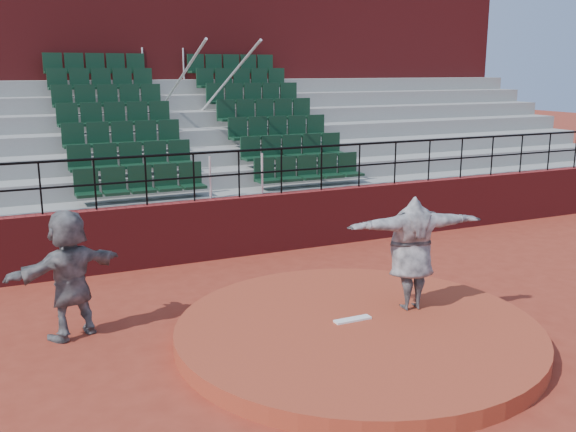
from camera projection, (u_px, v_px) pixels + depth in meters
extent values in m
plane|color=maroon|center=(357.00, 339.00, 9.72)|extent=(90.00, 90.00, 0.00)
cylinder|color=#A03B23|center=(357.00, 332.00, 9.70)|extent=(5.50, 5.50, 0.25)
cube|color=white|center=(353.00, 319.00, 9.80)|extent=(0.60, 0.15, 0.03)
cube|color=maroon|center=(240.00, 226.00, 14.00)|extent=(24.00, 0.30, 1.30)
cylinder|color=black|center=(239.00, 151.00, 13.63)|extent=(24.00, 0.05, 0.05)
cylinder|color=black|center=(239.00, 174.00, 13.74)|extent=(24.00, 0.04, 0.04)
cylinder|color=black|center=(40.00, 188.00, 12.10)|extent=(0.04, 0.04, 1.00)
cylinder|color=black|center=(95.00, 185.00, 12.51)|extent=(0.04, 0.04, 1.00)
cylinder|color=black|center=(146.00, 181.00, 12.92)|extent=(0.04, 0.04, 1.00)
cylinder|color=black|center=(194.00, 177.00, 13.33)|extent=(0.04, 0.04, 1.00)
cylinder|color=black|center=(239.00, 174.00, 13.74)|extent=(0.04, 0.04, 1.00)
cylinder|color=black|center=(281.00, 171.00, 14.15)|extent=(0.04, 0.04, 1.00)
cylinder|color=black|center=(321.00, 168.00, 14.56)|extent=(0.04, 0.04, 1.00)
cylinder|color=black|center=(359.00, 165.00, 14.97)|extent=(0.04, 0.04, 1.00)
cylinder|color=black|center=(395.00, 163.00, 15.38)|extent=(0.04, 0.04, 1.00)
cylinder|color=black|center=(429.00, 160.00, 15.79)|extent=(0.04, 0.04, 1.00)
cylinder|color=black|center=(461.00, 158.00, 16.20)|extent=(0.04, 0.04, 1.00)
cylinder|color=black|center=(492.00, 156.00, 16.61)|extent=(0.04, 0.04, 1.00)
cylinder|color=black|center=(521.00, 154.00, 17.02)|extent=(0.04, 0.04, 1.00)
cylinder|color=black|center=(549.00, 152.00, 17.43)|extent=(0.04, 0.04, 1.00)
cylinder|color=black|center=(576.00, 150.00, 17.84)|extent=(0.04, 0.04, 1.00)
cube|color=gray|center=(231.00, 221.00, 14.51)|extent=(24.00, 0.85, 1.30)
cube|color=#10321E|center=(141.00, 183.00, 13.48)|extent=(2.75, 0.48, 0.72)
cube|color=#10321E|center=(309.00, 171.00, 15.10)|extent=(2.75, 0.48, 0.72)
cube|color=gray|center=(218.00, 205.00, 15.21)|extent=(24.00, 0.85, 1.70)
cube|color=#10321E|center=(132.00, 159.00, 14.14)|extent=(2.75, 0.48, 0.72)
cube|color=#10321E|center=(293.00, 150.00, 15.76)|extent=(2.75, 0.48, 0.72)
cube|color=gray|center=(207.00, 191.00, 15.92)|extent=(24.00, 0.85, 2.10)
cube|color=#10321E|center=(123.00, 137.00, 14.80)|extent=(2.75, 0.48, 0.72)
cube|color=#10321E|center=(279.00, 131.00, 16.42)|extent=(2.75, 0.48, 0.72)
cube|color=gray|center=(197.00, 178.00, 16.63)|extent=(24.00, 0.85, 2.50)
cube|color=#10321E|center=(116.00, 117.00, 15.46)|extent=(2.75, 0.48, 0.72)
cube|color=#10321E|center=(266.00, 113.00, 17.08)|extent=(2.75, 0.48, 0.72)
cube|color=gray|center=(187.00, 166.00, 17.33)|extent=(24.00, 0.85, 2.90)
cube|color=#10321E|center=(109.00, 99.00, 16.13)|extent=(2.75, 0.48, 0.72)
cube|color=#10321E|center=(254.00, 96.00, 17.75)|extent=(2.75, 0.48, 0.72)
cube|color=gray|center=(179.00, 154.00, 18.04)|extent=(24.00, 0.85, 3.30)
cube|color=#10321E|center=(102.00, 82.00, 16.79)|extent=(2.75, 0.48, 0.72)
cube|color=#10321E|center=(243.00, 81.00, 18.41)|extent=(2.75, 0.48, 0.72)
cube|color=gray|center=(170.00, 144.00, 18.75)|extent=(24.00, 0.85, 3.70)
cube|color=#10321E|center=(96.00, 67.00, 17.45)|extent=(2.75, 0.48, 0.72)
cube|color=#10321E|center=(232.00, 67.00, 19.07)|extent=(2.75, 0.48, 0.72)
cylinder|color=silver|center=(171.00, 94.00, 15.90)|extent=(0.06, 5.97, 2.46)
cylinder|color=silver|center=(217.00, 93.00, 16.39)|extent=(0.06, 5.97, 2.46)
cube|color=maroon|center=(152.00, 84.00, 20.07)|extent=(24.00, 3.00, 7.10)
imported|color=black|center=(412.00, 253.00, 10.13)|extent=(2.32, 0.99, 1.83)
imported|color=black|center=(70.00, 274.00, 9.64)|extent=(1.93, 1.23, 1.99)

